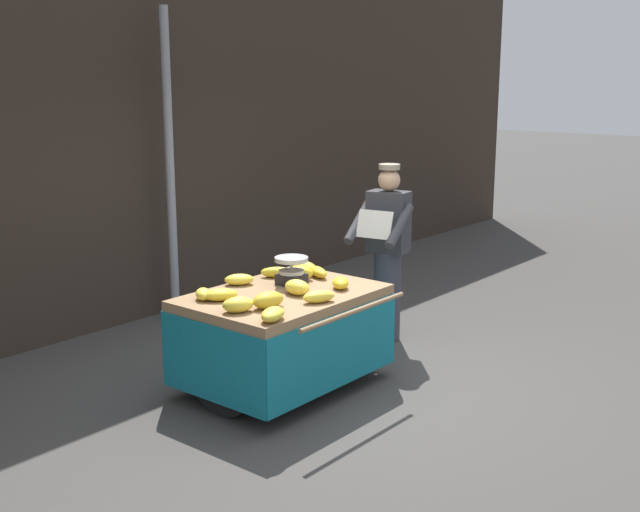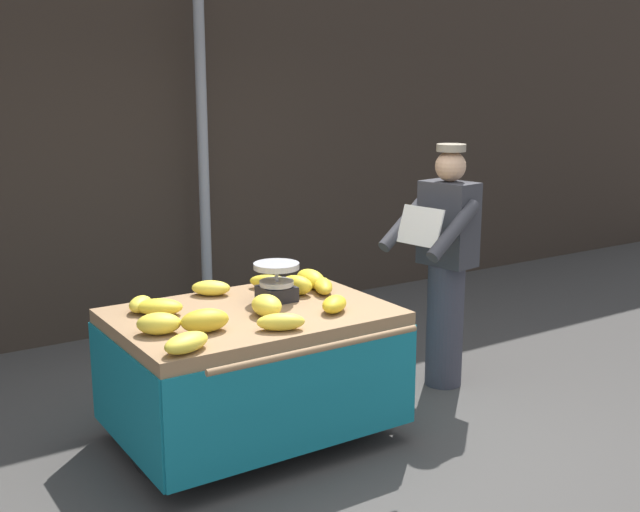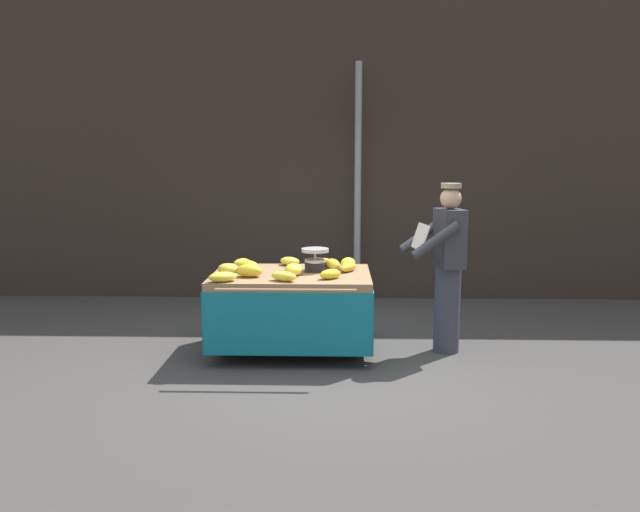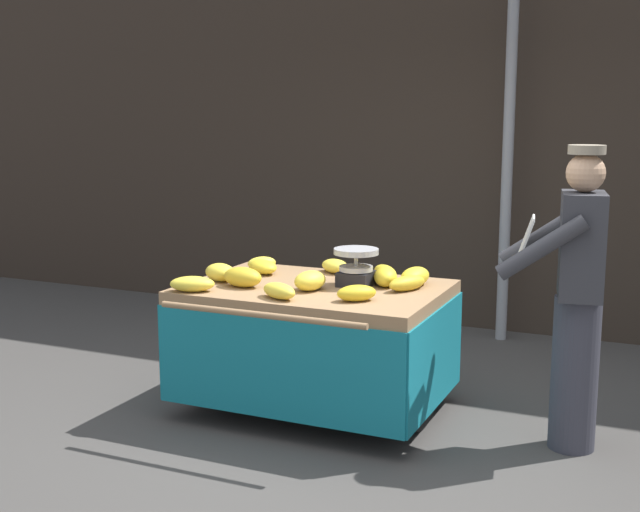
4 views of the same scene
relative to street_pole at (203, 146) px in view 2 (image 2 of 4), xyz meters
The scene contains 19 objects.
ground_plane 3.10m from the street_pole, 97.48° to the right, with size 60.00×60.00×0.00m, color #423F3D.
back_wall 0.68m from the street_pole, 131.55° to the left, with size 16.00×0.24×4.06m, color #332821.
street_pole is the anchor object (origin of this frame).
banana_cart 2.51m from the street_pole, 108.39° to the right, with size 1.60×1.31×0.82m.
weighing_scale 2.24m from the street_pole, 103.36° to the right, with size 0.28×0.28×0.24m.
banana_bunch_0 2.17m from the street_pole, 98.96° to the right, with size 0.14×0.23×0.12m, color yellow.
banana_bunch_1 2.43m from the street_pole, 121.49° to the right, with size 0.16×0.27×0.09m, color yellow.
banana_bunch_2 2.81m from the street_pole, 106.46° to the right, with size 0.12×0.26×0.09m, color yellow.
banana_bunch_3 2.53m from the street_pole, 106.76° to the right, with size 0.17×0.23×0.12m, color yellow.
banana_bunch_4 3.05m from the street_pole, 116.79° to the right, with size 0.15×0.27×0.09m, color yellow.
banana_bunch_5 2.37m from the street_pole, 124.55° to the right, with size 0.12×0.20×0.09m, color yellow.
banana_bunch_6 2.07m from the street_pole, 94.63° to the right, with size 0.15×0.27×0.12m, color yellow.
banana_bunch_7 2.74m from the street_pole, 115.05° to the right, with size 0.16×0.26×0.12m, color gold.
banana_bunch_8 2.00m from the street_pole, 102.12° to the right, with size 0.11×0.29×0.09m, color yellow.
banana_bunch_9 2.22m from the street_pole, 94.35° to the right, with size 0.11×0.28×0.09m, color gold.
banana_bunch_10 2.76m from the street_pole, 120.26° to the right, with size 0.17×0.23×0.11m, color yellow.
banana_bunch_11 2.05m from the street_pole, 113.98° to the right, with size 0.15×0.24×0.09m, color yellow.
banana_bunch_12 2.60m from the street_pole, 97.71° to the right, with size 0.13×0.23×0.09m, color gold.
vendor_person 2.39m from the street_pole, 68.60° to the right, with size 0.63×0.58×1.71m.
Camera 2 is at (-2.45, -3.47, 2.14)m, focal length 44.18 mm.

